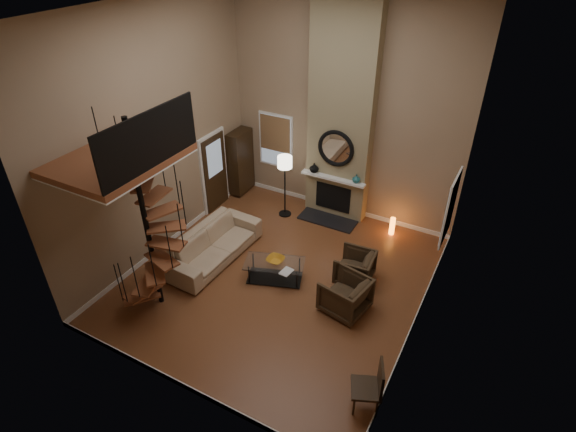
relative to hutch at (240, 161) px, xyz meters
The scene contains 33 objects.
ground 4.07m from the hutch, 44.95° to the right, with size 6.00×6.50×0.01m, color brown.
back_wall 3.36m from the hutch, ahead, with size 6.00×0.02×5.50m, color #9A8063.
front_wall 6.90m from the hutch, 65.14° to the right, with size 6.00×0.02×5.50m, color #9A8063.
left_wall 3.33m from the hutch, 94.03° to the right, with size 0.02×6.50×5.50m, color #9A8063.
right_wall 6.69m from the hutch, 25.74° to the right, with size 0.02×6.50×5.50m, color #9A8063.
ceiling 6.03m from the hutch, 44.95° to the right, with size 6.00×6.50×0.01m, color silver.
baseboard_back 2.97m from the hutch, ahead, with size 6.00×0.02×0.12m, color white.
baseboard_front 6.72m from the hutch, 65.10° to the right, with size 6.00×0.02×0.12m, color white.
baseboard_left 2.94m from the hutch, 93.83° to the right, with size 0.02×6.50×0.12m, color white.
baseboard_right 6.49m from the hutch, 25.78° to the right, with size 0.02×6.50×0.12m, color white.
chimney_breast 3.34m from the hutch, ahead, with size 1.60×0.38×5.50m, color #887B58.
hearth 2.96m from the hutch, ahead, with size 1.50×0.60×0.04m, color black.
firebox 2.83m from the hutch, ahead, with size 0.95×0.02×0.72m, color black.
mantel 2.81m from the hutch, ahead, with size 1.70×0.18×0.06m, color white.
mirror_frame 2.98m from the hutch, ahead, with size 0.94×0.94×0.10m, color black.
mirror_disc 2.98m from the hutch, ahead, with size 0.80×0.80×0.01m, color white.
vase_left 2.28m from the hutch, ahead, with size 0.24×0.24×0.25m, color black.
vase_right 3.42m from the hutch, ahead, with size 0.20×0.20×0.21m, color #1B5A5F.
window_back 1.20m from the hutch, 25.14° to the left, with size 1.02×0.06×1.52m.
window_right 5.87m from the hutch, ahead, with size 0.06×1.02×1.52m.
entry_door 1.01m from the hutch, 98.65° to the right, with size 0.10×1.05×2.16m.
loft 5.19m from the hutch, 80.64° to the right, with size 1.70×2.20×1.09m.
spiral_stair 4.77m from the hutch, 77.46° to the right, with size 1.47×1.47×4.06m.
hutch is the anchor object (origin of this frame).
sofa 3.15m from the hutch, 68.76° to the right, with size 2.53×0.99×0.74m, color tan.
armchair_near 4.85m from the hutch, 25.65° to the right, with size 0.76×0.78×0.71m, color #3D2D1C.
armchair_far 5.44m from the hutch, 33.72° to the right, with size 0.84×0.87×0.79m, color #3D2D1C.
coffee_table 4.03m from the hutch, 46.54° to the right, with size 1.42×1.04×0.47m.
bowl 3.96m from the hutch, 46.04° to the right, with size 0.38×0.38×0.09m, color gold.
book 4.35m from the hutch, 44.54° to the right, with size 0.22×0.29×0.03m, color gray.
floor_lamp 1.81m from the hutch, 16.13° to the right, with size 0.37×0.37×1.70m.
accent_lamp 4.51m from the hutch, ahead, with size 0.13×0.13×0.46m, color orange.
side_chair 7.47m from the hutch, 40.79° to the right, with size 0.62×0.62×0.99m.
Camera 1 is at (3.87, -6.76, 6.76)m, focal length 28.89 mm.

